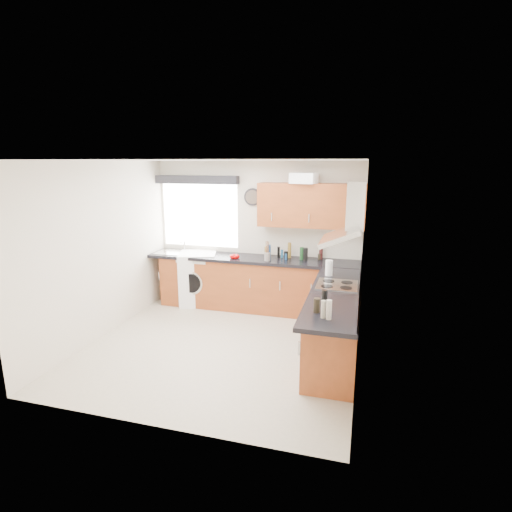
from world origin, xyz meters
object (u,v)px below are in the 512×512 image
(upper_cabinets, at_px, (311,205))
(washing_machine, at_px, (198,278))
(oven, at_px, (335,320))
(extractor_hood, at_px, (348,220))

(upper_cabinets, bearing_deg, washing_machine, -176.92)
(oven, relative_size, washing_machine, 0.92)
(upper_cabinets, relative_size, washing_machine, 1.84)
(oven, xyz_separation_m, upper_cabinets, (-0.55, 1.32, 1.38))
(oven, xyz_separation_m, washing_machine, (-2.50, 1.22, 0.04))
(oven, distance_m, upper_cabinets, 1.99)
(upper_cabinets, distance_m, washing_machine, 2.37)
(extractor_hood, height_order, upper_cabinets, upper_cabinets)
(extractor_hood, relative_size, upper_cabinets, 0.46)
(oven, xyz_separation_m, extractor_hood, (0.10, -0.00, 1.34))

